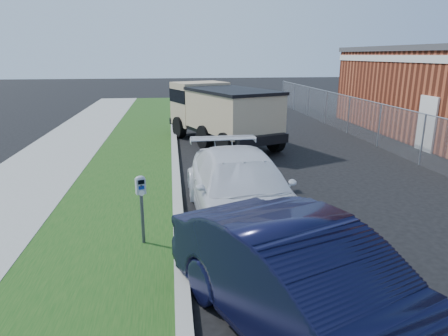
{
  "coord_description": "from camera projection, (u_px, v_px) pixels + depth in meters",
  "views": [
    {
      "loc": [
        -2.67,
        -8.64,
        3.77
      ],
      "look_at": [
        -1.4,
        1.0,
        1.0
      ],
      "focal_mm": 32.0,
      "sensor_mm": 36.0,
      "label": 1
    }
  ],
  "objects": [
    {
      "name": "parking_meter",
      "position": [
        141.0,
        195.0,
        7.74
      ],
      "size": [
        0.22,
        0.18,
        1.4
      ],
      "rotation": [
        0.0,
        0.0,
        0.33
      ],
      "color": "#3F4247",
      "rests_on": "ground"
    },
    {
      "name": "streetside",
      "position": [
        67.0,
        197.0,
        10.79
      ],
      "size": [
        6.12,
        50.0,
        0.15
      ],
      "color": "gray",
      "rests_on": "ground"
    },
    {
      "name": "dump_truck",
      "position": [
        220.0,
        111.0,
        17.36
      ],
      "size": [
        4.53,
        6.85,
        2.53
      ],
      "rotation": [
        0.0,
        0.0,
        0.37
      ],
      "color": "black",
      "rests_on": "ground"
    },
    {
      "name": "ground",
      "position": [
        287.0,
        217.0,
        9.6
      ],
      "size": [
        120.0,
        120.0,
        0.0
      ],
      "primitive_type": "plane",
      "color": "black",
      "rests_on": "ground"
    },
    {
      "name": "navy_sedan",
      "position": [
        309.0,
        290.0,
        5.19
      ],
      "size": [
        3.57,
        5.27,
        1.64
      ],
      "primitive_type": "imported",
      "rotation": [
        0.0,
        0.0,
        0.41
      ],
      "color": "black",
      "rests_on": "ground"
    },
    {
      "name": "chainlink_fence",
      "position": [
        380.0,
        117.0,
        16.69
      ],
      "size": [
        0.06,
        30.06,
        30.0
      ],
      "color": "slate",
      "rests_on": "ground"
    },
    {
      "name": "white_wagon",
      "position": [
        241.0,
        189.0,
        9.14
      ],
      "size": [
        2.42,
        5.53,
        1.58
      ],
      "primitive_type": "imported",
      "rotation": [
        0.0,
        0.0,
        0.04
      ],
      "color": "silver",
      "rests_on": "ground"
    }
  ]
}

